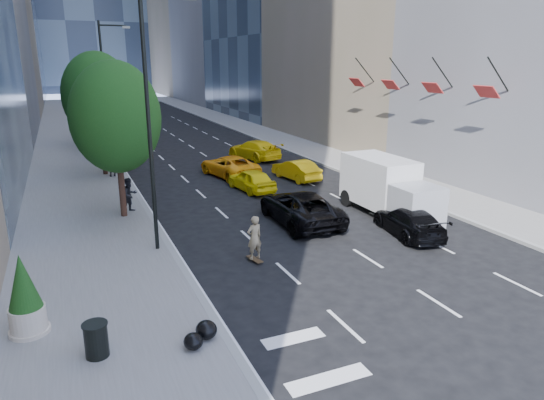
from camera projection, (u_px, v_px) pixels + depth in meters
name	position (u px, v px, depth m)	size (l,w,h in m)	color
ground	(346.00, 262.00, 18.78)	(160.00, 160.00, 0.00)	black
sidewalk_left	(72.00, 150.00, 41.79)	(6.00, 120.00, 0.15)	slate
sidewalk_right	(274.00, 137.00, 49.03)	(4.00, 120.00, 0.15)	slate
lamp_near	(152.00, 108.00, 18.29)	(2.13, 0.22, 10.00)	black
lamp_far	(107.00, 86.00, 34.16)	(2.13, 0.22, 10.00)	black
tree_near	(116.00, 117.00, 22.60)	(4.20, 4.20, 7.46)	black
tree_mid	(98.00, 96.00, 31.32)	(4.50, 4.50, 7.99)	black
tree_far	(87.00, 94.00, 42.98)	(3.90, 3.90, 6.92)	black
traffic_signal	(91.00, 93.00, 50.45)	(2.48, 0.53, 5.20)	black
facade_flags	(412.00, 83.00, 29.93)	(1.85, 13.30, 2.05)	black
skateboarder	(254.00, 241.00, 18.62)	(0.63, 0.42, 1.74)	#8B7A57
black_sedan_lincoln	(300.00, 207.00, 23.17)	(2.56, 5.55, 1.54)	black
black_sedan_mercedes	(409.00, 221.00, 21.60)	(1.77, 4.35, 1.26)	black
taxi_a	(251.00, 180.00, 28.93)	(1.57, 3.90, 1.33)	yellow
taxi_b	(296.00, 170.00, 31.66)	(1.39, 3.98, 1.31)	yellow
taxi_c	(229.00, 166.00, 32.59)	(2.33, 5.04, 1.40)	#FFA40D
taxi_d	(254.00, 150.00, 38.25)	(2.09, 5.14, 1.49)	yellow
city_bus	(122.00, 130.00, 42.32)	(2.80, 11.98, 3.34)	silver
box_truck	(388.00, 188.00, 24.05)	(2.18, 5.95, 2.84)	#BCBCBC
pedestrian_a	(130.00, 195.00, 24.34)	(0.85, 0.66, 1.75)	black
pedestrian_b	(112.00, 163.00, 31.78)	(1.02, 0.42, 1.74)	black
trash_can	(96.00, 340.00, 12.47)	(0.60, 0.60, 0.90)	black
planter_shrub	(25.00, 296.00, 13.36)	(0.98, 0.98, 2.36)	beige
garbage_bags	(201.00, 334.00, 13.13)	(1.02, 0.98, 0.50)	black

